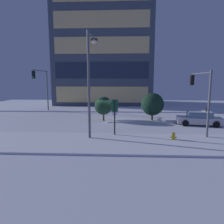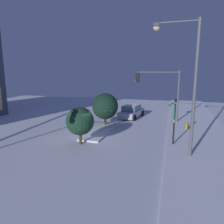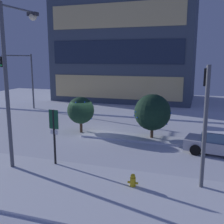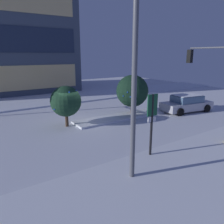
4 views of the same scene
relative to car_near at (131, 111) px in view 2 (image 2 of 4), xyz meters
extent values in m
plane|color=silver|center=(-9.88, 1.99, -0.71)|extent=(52.00, 52.00, 0.00)
cube|color=silver|center=(-9.88, -7.03, -0.64)|extent=(52.00, 5.20, 0.14)
cube|color=silver|center=(-5.39, 1.58, -0.64)|extent=(9.00, 1.80, 0.14)
cube|color=#B7B7C1|center=(0.00, 0.00, -0.18)|extent=(4.76, 2.53, 0.66)
cube|color=slate|center=(0.00, 0.00, 0.43)|extent=(2.68, 2.03, 0.60)
cube|color=white|center=(0.00, 0.00, 0.76)|extent=(2.48, 1.89, 0.04)
sphere|color=#F9E5B2|center=(2.35, 0.27, -0.21)|extent=(0.16, 0.16, 0.16)
sphere|color=#F9E5B2|center=(2.16, -0.98, -0.21)|extent=(0.16, 0.16, 0.16)
cylinder|color=black|center=(1.62, 0.68, -0.38)|extent=(0.69, 0.32, 0.66)
cylinder|color=black|center=(1.33, -1.15, -0.38)|extent=(0.69, 0.32, 0.66)
cylinder|color=black|center=(-1.33, 1.15, -0.38)|extent=(0.69, 0.32, 0.66)
cylinder|color=black|center=(-1.62, -0.68, -0.38)|extent=(0.69, 0.32, 0.66)
cylinder|color=#565960|center=(-1.26, -5.23, 2.07)|extent=(0.18, 0.18, 5.57)
cylinder|color=#565960|center=(-1.26, -3.05, 4.65)|extent=(0.12, 4.35, 0.12)
cube|color=black|center=(-1.26, -0.87, 4.05)|extent=(0.32, 0.36, 1.00)
sphere|color=black|center=(-1.26, -0.68, 4.37)|extent=(0.20, 0.20, 0.20)
sphere|color=black|center=(-1.26, -0.68, 4.05)|extent=(0.20, 0.20, 0.20)
sphere|color=green|center=(-1.26, -0.68, 3.73)|extent=(0.20, 0.20, 0.20)
cube|color=black|center=(-1.26, -5.01, 1.69)|extent=(0.20, 0.24, 0.36)
cylinder|color=#565960|center=(-10.85, -5.94, 3.53)|extent=(0.20, 0.20, 8.49)
cylinder|color=#565960|center=(-10.78, -4.73, 7.63)|extent=(0.24, 2.43, 0.10)
cube|color=#333338|center=(-10.71, -3.52, 7.53)|extent=(0.56, 0.36, 0.20)
sphere|color=#F9E5B2|center=(-10.71, -3.52, 7.40)|extent=(0.44, 0.44, 0.44)
cylinder|color=gold|center=(-4.19, -6.14, -0.44)|extent=(0.26, 0.26, 0.55)
sphere|color=gold|center=(-4.19, -6.14, -0.09)|extent=(0.22, 0.22, 0.22)
cylinder|color=gold|center=(-4.37, -6.14, -0.41)|extent=(0.12, 0.10, 0.10)
cylinder|color=gold|center=(-4.01, -6.14, -0.41)|extent=(0.12, 0.10, 0.10)
cylinder|color=black|center=(-8.86, -4.88, 0.86)|extent=(0.12, 0.12, 3.15)
cube|color=#144C2D|center=(-8.86, -4.88, 1.92)|extent=(0.55, 0.11, 1.03)
cube|color=white|center=(-8.86, -4.88, 1.23)|extent=(0.44, 0.09, 0.24)
cylinder|color=#473323|center=(-10.43, 1.90, -0.26)|extent=(0.22, 0.22, 0.90)
sphere|color=#193823|center=(-10.43, 1.90, 1.09)|extent=(2.12, 2.12, 2.12)
sphere|color=blue|center=(-11.37, 1.56, 0.72)|extent=(0.10, 0.10, 0.10)
sphere|color=blue|center=(-9.85, 1.41, 1.85)|extent=(0.10, 0.10, 0.10)
sphere|color=blue|center=(-10.46, 1.13, 1.83)|extent=(0.10, 0.10, 0.10)
sphere|color=blue|center=(-11.26, 2.56, 0.92)|extent=(0.10, 0.10, 0.10)
sphere|color=blue|center=(-9.61, 2.09, 0.42)|extent=(0.10, 0.10, 0.10)
sphere|color=blue|center=(-10.95, 2.74, 1.52)|extent=(0.10, 0.10, 0.10)
cylinder|color=#473323|center=(-4.73, 1.77, -0.26)|extent=(0.22, 0.22, 0.91)
sphere|color=black|center=(-4.73, 1.77, 1.31)|extent=(2.62, 2.62, 2.62)
sphere|color=blue|center=(-5.80, 1.01, 1.41)|extent=(0.10, 0.10, 0.10)
sphere|color=blue|center=(-5.64, 0.84, 1.05)|extent=(0.10, 0.10, 0.10)
sphere|color=blue|center=(-3.68, 1.77, 0.51)|extent=(0.10, 0.10, 0.10)
sphere|color=blue|center=(-3.42, 1.65, 1.35)|extent=(0.10, 0.10, 0.10)
sphere|color=blue|center=(-5.96, 1.33, 1.09)|extent=(0.10, 0.10, 0.10)
camera|label=1|loc=(-8.26, -22.00, 4.01)|focal=32.94mm
camera|label=2|loc=(-24.47, -4.68, 4.78)|focal=33.71mm
camera|label=3|loc=(-1.52, -17.26, 5.11)|focal=43.57mm
camera|label=4|loc=(-15.92, -12.14, 4.21)|focal=35.27mm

